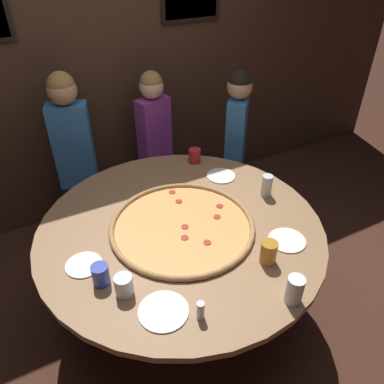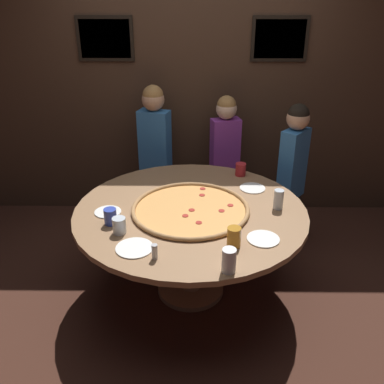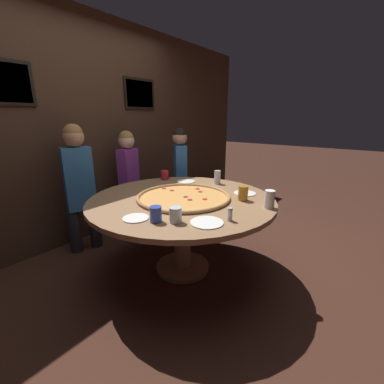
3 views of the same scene
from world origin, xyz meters
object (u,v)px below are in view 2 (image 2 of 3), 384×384
drink_cup_near_right (234,237)px  white_plate_beside_cup (263,239)px  drink_cup_by_shaker (278,199)px  white_plate_left_side (252,188)px  white_plate_right_side (134,248)px  diner_far_right (225,153)px  drink_cup_centre_back (229,260)px  drink_cup_front_edge (241,169)px  drink_cup_near_left (110,216)px  white_plate_far_back (108,212)px  giant_pizza (190,209)px  diner_far_left (293,167)px  condiment_shaker (155,252)px  dining_table (191,223)px  drink_cup_far_right (119,225)px  diner_side_right (155,148)px

drink_cup_near_right → white_plate_beside_cup: (0.20, 0.08, -0.06)m
drink_cup_by_shaker → white_plate_left_side: 0.37m
white_plate_right_side → diner_far_right: diner_far_right is taller
drink_cup_centre_back → drink_cup_front_edge: size_ratio=1.38×
drink_cup_near_left → white_plate_left_side: (1.03, 0.56, -0.05)m
white_plate_right_side → drink_cup_centre_back: bearing=-21.5°
white_plate_beside_cup → diner_far_right: 1.55m
drink_cup_by_shaker → diner_far_right: bearing=105.8°
white_plate_right_side → white_plate_far_back: 0.52m
white_plate_left_side → giant_pizza: bearing=-143.2°
drink_cup_front_edge → white_plate_beside_cup: bearing=-86.9°
drink_cup_near_left → diner_far_left: bearing=34.6°
white_plate_left_side → diner_far_right: bearing=102.3°
diner_far_left → white_plate_left_side: bearing=-2.3°
drink_cup_centre_back → condiment_shaker: (-0.43, 0.12, -0.02)m
dining_table → drink_cup_far_right: drink_cup_far_right is taller
drink_cup_near_right → giant_pizza: bearing=121.3°
drink_cup_front_edge → white_plate_beside_cup: drink_cup_front_edge is taller
drink_cup_centre_back → white_plate_right_side: size_ratio=0.63×
dining_table → white_plate_right_side: bearing=-123.6°
drink_cup_near_right → diner_far_right: bearing=88.5°
white_plate_far_back → condiment_shaker: (0.39, -0.56, 0.05)m
drink_cup_far_right → drink_cup_by_shaker: size_ratio=0.75×
giant_pizza → drink_cup_far_right: drink_cup_far_right is taller
drink_cup_centre_back → drink_cup_front_edge: drink_cup_centre_back is taller
white_plate_left_side → diner_far_right: diner_far_right is taller
condiment_shaker → white_plate_left_side: bearing=54.2°
white_plate_beside_cup → condiment_shaker: 0.71m
white_plate_far_back → condiment_shaker: 0.68m
diner_far_left → diner_side_right: size_ratio=0.95×
white_plate_far_back → white_plate_left_side: bearing=20.4°
white_plate_right_side → diner_far_left: 1.79m
drink_cup_centre_back → drink_cup_near_left: drink_cup_centre_back is taller
diner_side_right → drink_cup_by_shaker: bearing=149.0°
diner_side_right → white_plate_beside_cup: bearing=135.7°
white_plate_left_side → white_plate_beside_cup: same height
dining_table → white_plate_beside_cup: size_ratio=8.02×
giant_pizza → dining_table: bearing=86.6°
drink_cup_front_edge → drink_cup_by_shaker: bearing=-69.8°
white_plate_beside_cup → white_plate_far_back: same height
white_plate_beside_cup → diner_far_right: (-0.15, 1.54, -0.01)m
drink_cup_far_right → white_plate_beside_cup: 0.94m
drink_cup_by_shaker → drink_cup_near_left: bearing=-168.9°
drink_cup_centre_back → white_plate_left_side: (0.26, 1.08, -0.07)m
giant_pizza → white_plate_right_side: (-0.34, -0.49, -0.01)m
white_plate_beside_cup → condiment_shaker: bearing=-162.1°
white_plate_right_side → condiment_shaker: (0.14, -0.11, 0.05)m
white_plate_right_side → diner_far_left: bearing=46.2°
drink_cup_by_shaker → dining_table: bearing=-178.3°
diner_far_right → drink_cup_front_edge: bearing=85.1°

